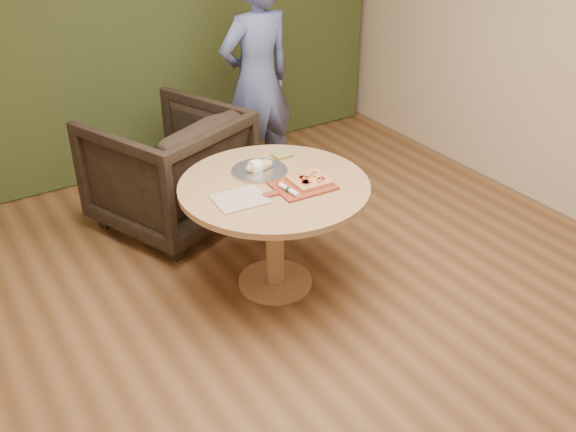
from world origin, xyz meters
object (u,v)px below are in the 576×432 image
at_px(flatbread_pizza, 309,180).
at_px(serving_tray, 259,171).
at_px(pedestal_table, 274,204).
at_px(cutlery_roll, 289,190).
at_px(person_standing, 257,81).
at_px(bread_roll, 258,166).
at_px(pizza_paddle, 301,186).
at_px(armchair, 168,164).

relative_size(flatbread_pizza, serving_tray, 0.65).
relative_size(pedestal_table, cutlery_roll, 5.92).
relative_size(flatbread_pizza, person_standing, 0.13).
bearing_deg(person_standing, bread_roll, 55.66).
distance_m(pizza_paddle, cutlery_roll, 0.12).
distance_m(pedestal_table, serving_tray, 0.24).
xyz_separation_m(armchair, person_standing, (0.90, 0.21, 0.41)).
bearing_deg(armchair, pizza_paddle, 84.32).
distance_m(flatbread_pizza, armchair, 1.34).
xyz_separation_m(flatbread_pizza, serving_tray, (-0.17, 0.31, -0.02)).
xyz_separation_m(pizza_paddle, bread_roll, (-0.12, 0.32, 0.04)).
relative_size(flatbread_pizza, armchair, 0.23).
relative_size(pizza_paddle, person_standing, 0.25).
distance_m(serving_tray, armchair, 1.00).
bearing_deg(serving_tray, armchair, 104.85).
bearing_deg(pedestal_table, pizza_paddle, -49.02).
height_order(flatbread_pizza, bread_roll, bread_roll).
relative_size(cutlery_roll, serving_tray, 0.56).
bearing_deg(pizza_paddle, armchair, 108.83).
bearing_deg(flatbread_pizza, bread_roll, 120.24).
bearing_deg(pedestal_table, serving_tray, 87.78).
bearing_deg(person_standing, serving_tray, 55.99).
bearing_deg(pizza_paddle, person_standing, 72.67).
bearing_deg(serving_tray, cutlery_roll, -90.60).
bearing_deg(bread_roll, flatbread_pizza, -59.76).
distance_m(pizza_paddle, flatbread_pizza, 0.07).
height_order(pizza_paddle, bread_roll, bread_roll).
relative_size(serving_tray, armchair, 0.36).
bearing_deg(armchair, serving_tray, 83.40).
height_order(armchair, person_standing, person_standing).
bearing_deg(person_standing, flatbread_pizza, 67.32).
distance_m(pizza_paddle, serving_tray, 0.34).
bearing_deg(person_standing, pizza_paddle, 65.24).
bearing_deg(person_standing, cutlery_roll, 61.98).
xyz_separation_m(flatbread_pizza, person_standing, (0.48, 1.46, 0.13)).
xyz_separation_m(serving_tray, armchair, (-0.25, 0.93, -0.26)).
height_order(serving_tray, bread_roll, bread_roll).
relative_size(cutlery_roll, armchair, 0.20).
bearing_deg(pedestal_table, armchair, 102.07).
distance_m(pizza_paddle, armchair, 1.33).
bearing_deg(cutlery_roll, armchair, 95.19).
relative_size(pizza_paddle, bread_roll, 2.35).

